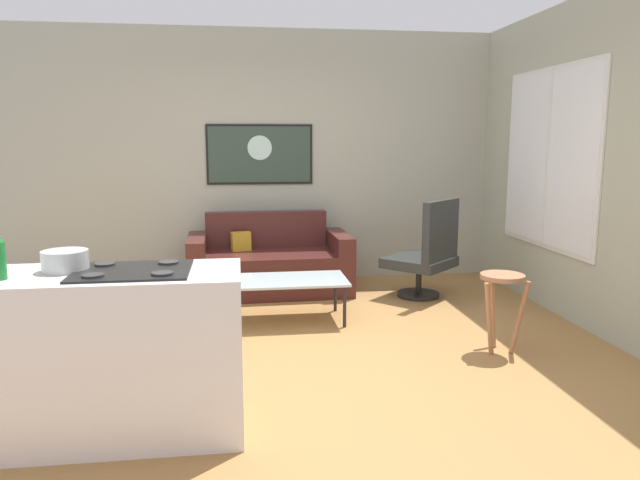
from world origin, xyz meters
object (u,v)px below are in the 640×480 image
Objects in this scene: bar_stool at (502,291)px; coffee_table at (287,282)px; mixing_bowl at (65,261)px; wall_painting at (260,154)px; couch at (269,265)px; armchair at (427,253)px.

coffee_table is at bearing 146.91° from bar_stool.
mixing_bowl is (-2.86, -0.86, 0.48)m from bar_stool.
wall_painting is (-0.16, 1.63, 1.08)m from coffee_table.
bar_stool is 3.27m from wall_painting.
couch is at bearing -83.85° from wall_painting.
armchair is at bearing 41.14° from mixing_bowl.
armchair is (1.47, 0.59, 0.11)m from coffee_table.
bar_stool is at bearing -87.71° from armchair.
wall_painting is at bearing 71.47° from mixing_bowl.
mixing_bowl reaches higher than couch.
armchair is at bearing -32.47° from wall_painting.
wall_painting is at bearing 147.53° from armchair.
mixing_bowl is at bearing -108.53° from wall_painting.
mixing_bowl reaches higher than coffee_table.
coffee_table is 4.36× the size of mixing_bowl.
mixing_bowl is 3.71m from wall_painting.
coffee_table is 1.83m from bar_stool.
armchair is at bearing 92.29° from bar_stool.
wall_painting reaches higher than armchair.
armchair is 3.75m from mixing_bowl.
armchair is 1.68× the size of bar_stool.
armchair reaches higher than bar_stool.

